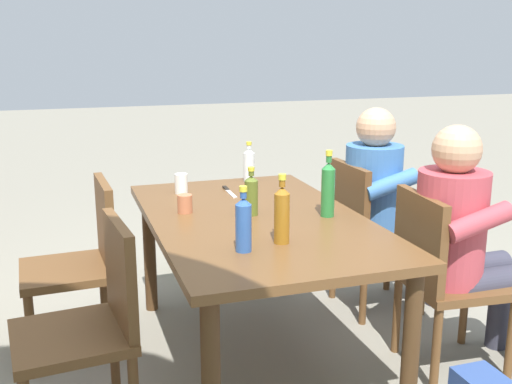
{
  "coord_description": "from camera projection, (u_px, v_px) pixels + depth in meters",
  "views": [
    {
      "loc": [
        -2.62,
        0.86,
        1.54
      ],
      "look_at": [
        0.0,
        0.0,
        0.85
      ],
      "focal_mm": 42.86,
      "sensor_mm": 36.0,
      "label": 1
    }
  ],
  "objects": [
    {
      "name": "ground_plane",
      "position": [
        256.0,
        357.0,
        3.05
      ],
      "size": [
        24.0,
        24.0,
        0.0
      ],
      "primitive_type": "plane",
      "color": "gray"
    },
    {
      "name": "dining_table",
      "position": [
        256.0,
        234.0,
        2.89
      ],
      "size": [
        1.62,
        0.97,
        0.73
      ],
      "color": "brown",
      "rests_on": "ground_plane"
    },
    {
      "name": "chair_near_right",
      "position": [
        366.0,
        228.0,
        3.5
      ],
      "size": [
        0.45,
        0.45,
        0.87
      ],
      "color": "brown",
      "rests_on": "ground_plane"
    },
    {
      "name": "chair_near_left",
      "position": [
        440.0,
        273.0,
        2.83
      ],
      "size": [
        0.47,
        0.47,
        0.87
      ],
      "color": "brown",
      "rests_on": "ground_plane"
    },
    {
      "name": "chair_far_left",
      "position": [
        92.0,
        319.0,
        2.36
      ],
      "size": [
        0.48,
        0.48,
        0.87
      ],
      "color": "brown",
      "rests_on": "ground_plane"
    },
    {
      "name": "chair_far_right",
      "position": [
        83.0,
        258.0,
        3.03
      ],
      "size": [
        0.46,
        0.46,
        0.87
      ],
      "color": "brown",
      "rests_on": "ground_plane"
    },
    {
      "name": "person_in_white_shirt",
      "position": [
        385.0,
        199.0,
        3.49
      ],
      "size": [
        0.47,
        0.61,
        1.18
      ],
      "color": "#3D70B2",
      "rests_on": "ground_plane"
    },
    {
      "name": "person_in_plaid_shirt",
      "position": [
        464.0,
        237.0,
        2.82
      ],
      "size": [
        0.47,
        0.61,
        1.18
      ],
      "color": "#B7424C",
      "rests_on": "ground_plane"
    },
    {
      "name": "bottle_blue",
      "position": [
        243.0,
        223.0,
        2.38
      ],
      "size": [
        0.06,
        0.06,
        0.26
      ],
      "color": "#2D56A3",
      "rests_on": "dining_table"
    },
    {
      "name": "bottle_green",
      "position": [
        328.0,
        188.0,
        2.85
      ],
      "size": [
        0.06,
        0.06,
        0.32
      ],
      "color": "#287A38",
      "rests_on": "dining_table"
    },
    {
      "name": "bottle_olive",
      "position": [
        251.0,
        194.0,
        2.88
      ],
      "size": [
        0.06,
        0.06,
        0.23
      ],
      "color": "#566623",
      "rests_on": "dining_table"
    },
    {
      "name": "bottle_amber",
      "position": [
        282.0,
        214.0,
        2.47
      ],
      "size": [
        0.06,
        0.06,
        0.29
      ],
      "color": "#996019",
      "rests_on": "dining_table"
    },
    {
      "name": "bottle_clear",
      "position": [
        249.0,
        164.0,
        3.56
      ],
      "size": [
        0.06,
        0.06,
        0.24
      ],
      "color": "white",
      "rests_on": "dining_table"
    },
    {
      "name": "cup_terracotta",
      "position": [
        185.0,
        204.0,
        2.93
      ],
      "size": [
        0.07,
        0.07,
        0.09
      ],
      "primitive_type": "cylinder",
      "color": "#BC6B47",
      "rests_on": "dining_table"
    },
    {
      "name": "cup_white",
      "position": [
        181.0,
        184.0,
        3.29
      ],
      "size": [
        0.07,
        0.07,
        0.11
      ],
      "primitive_type": "cylinder",
      "color": "white",
      "rests_on": "dining_table"
    },
    {
      "name": "table_knife",
      "position": [
        229.0,
        191.0,
        3.33
      ],
      "size": [
        0.24,
        0.03,
        0.01
      ],
      "color": "silver",
      "rests_on": "dining_table"
    },
    {
      "name": "backpack_by_near_side",
      "position": [
        196.0,
        237.0,
        4.22
      ],
      "size": [
        0.31,
        0.24,
        0.44
      ],
      "color": "#47663D",
      "rests_on": "ground_plane"
    }
  ]
}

